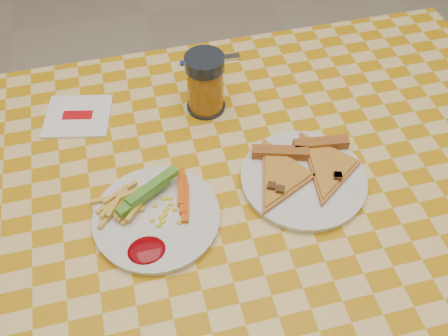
{
  "coord_description": "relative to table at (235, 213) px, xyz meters",
  "views": [
    {
      "loc": [
        -0.15,
        -0.52,
        1.47
      ],
      "look_at": [
        -0.01,
        0.04,
        0.78
      ],
      "focal_mm": 40.0,
      "sensor_mm": 36.0,
      "label": 1
    }
  ],
  "objects": [
    {
      "name": "plate_right",
      "position": [
        0.12,
        -0.01,
        0.08
      ],
      "size": [
        0.29,
        0.29,
        0.01
      ],
      "primitive_type": "cylinder",
      "rotation": [
        0.0,
        0.0,
        -0.37
      ],
      "color": "silver",
      "rests_on": "table"
    },
    {
      "name": "table",
      "position": [
        0.0,
        0.0,
        0.0
      ],
      "size": [
        1.28,
        0.88,
        0.76
      ],
      "color": "silver",
      "rests_on": "ground"
    },
    {
      "name": "plate_left",
      "position": [
        -0.15,
        -0.03,
        0.08
      ],
      "size": [
        0.27,
        0.27,
        0.01
      ],
      "primitive_type": "cylinder",
      "rotation": [
        0.0,
        0.0,
        0.31
      ],
      "color": "silver",
      "rests_on": "table"
    },
    {
      "name": "napkin",
      "position": [
        -0.26,
        0.26,
        0.08
      ],
      "size": [
        0.15,
        0.14,
        0.01
      ],
      "rotation": [
        0.0,
        0.0,
        -0.22
      ],
      "color": "white",
      "rests_on": "table"
    },
    {
      "name": "fries_veggies",
      "position": [
        -0.16,
        -0.01,
        0.1
      ],
      "size": [
        0.19,
        0.18,
        0.04
      ],
      "color": "#E9B34A",
      "rests_on": "plate_left"
    },
    {
      "name": "drink_glass",
      "position": [
        -0.0,
        0.22,
        0.14
      ],
      "size": [
        0.08,
        0.08,
        0.13
      ],
      "color": "black",
      "rests_on": "table"
    },
    {
      "name": "pizza_slices",
      "position": [
        0.13,
        0.0,
        0.09
      ],
      "size": [
        0.26,
        0.23,
        0.02
      ],
      "color": "#C7823D",
      "rests_on": "plate_right"
    },
    {
      "name": "fork",
      "position": [
        0.04,
        0.37,
        0.08
      ],
      "size": [
        0.14,
        0.02,
        0.01
      ],
      "rotation": [
        0.0,
        0.0,
        -0.04
      ],
      "color": "navy",
      "rests_on": "table"
    }
  ]
}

